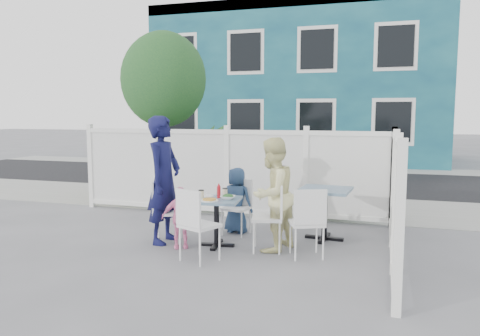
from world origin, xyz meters
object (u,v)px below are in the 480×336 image
(boy, at_px, (237,200))
(toddler, at_px, (180,217))
(utility_cabinet, at_px, (138,167))
(chair_left, at_px, (162,207))
(woman, at_px, (272,195))
(chair_right, at_px, (273,212))
(chair_back, at_px, (238,202))
(chair_near, at_px, (195,220))
(main_table, at_px, (216,210))
(man, at_px, (164,180))
(spare_table, at_px, (325,200))

(boy, height_order, toddler, boy)
(utility_cabinet, relative_size, boy, 1.23)
(utility_cabinet, relative_size, chair_left, 1.42)
(utility_cabinet, distance_m, boy, 4.24)
(chair_left, height_order, woman, woman)
(chair_right, height_order, toddler, chair_right)
(toddler, bearing_deg, woman, -14.98)
(chair_left, xyz_separation_m, woman, (1.65, 0.05, 0.26))
(chair_right, height_order, chair_back, chair_right)
(woman, bearing_deg, chair_left, -68.93)
(woman, bearing_deg, chair_near, -25.93)
(main_table, xyz_separation_m, chair_right, (0.82, 0.02, 0.02))
(main_table, relative_size, toddler, 0.83)
(chair_near, relative_size, man, 0.51)
(chair_back, relative_size, chair_near, 0.91)
(chair_right, relative_size, chair_back, 1.10)
(boy, bearing_deg, utility_cabinet, -28.55)
(chair_near, distance_m, toddler, 0.71)
(chair_near, distance_m, woman, 1.17)
(main_table, xyz_separation_m, boy, (0.04, 0.83, -0.01))
(chair_left, distance_m, chair_right, 1.67)
(spare_table, bearing_deg, chair_near, -132.63)
(woman, xyz_separation_m, toddler, (-1.27, -0.27, -0.35))
(chair_left, height_order, chair_right, chair_right)
(woman, distance_m, toddler, 1.34)
(spare_table, relative_size, chair_left, 0.88)
(man, bearing_deg, chair_back, -46.50)
(chair_right, xyz_separation_m, chair_near, (-0.84, -0.78, 0.00))
(main_table, relative_size, chair_left, 0.80)
(chair_left, relative_size, man, 0.49)
(chair_near, xyz_separation_m, boy, (0.06, 1.58, -0.03))
(chair_left, xyz_separation_m, boy, (0.89, 0.83, -0.00))
(chair_back, xyz_separation_m, chair_near, (-0.10, -1.54, 0.05))
(utility_cabinet, distance_m, woman, 5.32)
(utility_cabinet, height_order, toddler, utility_cabinet)
(spare_table, bearing_deg, chair_left, -160.32)
(chair_right, bearing_deg, boy, 31.81)
(toddler, bearing_deg, main_table, -1.43)
(spare_table, distance_m, woman, 1.02)
(woman, bearing_deg, chair_back, -116.19)
(utility_cabinet, distance_m, chair_back, 4.30)
(chair_right, height_order, woman, woman)
(spare_table, bearing_deg, utility_cabinet, 150.04)
(main_table, distance_m, boy, 0.83)
(chair_left, bearing_deg, spare_table, 90.83)
(chair_near, bearing_deg, woman, 68.51)
(chair_left, height_order, man, man)
(spare_table, xyz_separation_m, chair_left, (-2.28, -0.82, -0.08))
(utility_cabinet, bearing_deg, main_table, -51.88)
(man, bearing_deg, utility_cabinet, 36.18)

